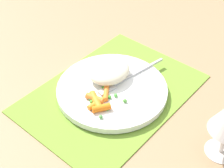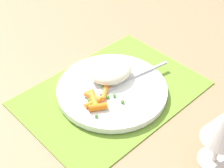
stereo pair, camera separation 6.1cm
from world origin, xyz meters
The scene contains 7 objects.
ground_plane centered at (0.00, 0.00, 0.00)m, with size 2.40×2.40×0.00m, color #997551.
placemat centered at (0.00, 0.00, 0.00)m, with size 0.43×0.30×0.01m, color olive.
plate centered at (0.00, 0.00, 0.01)m, with size 0.27×0.27×0.02m, color white.
rice_mound centered at (-0.02, -0.03, 0.04)m, with size 0.11×0.10×0.04m, color beige.
carrot_portion centered at (0.06, 0.01, 0.03)m, with size 0.09×0.07×0.02m.
pea_scatter centered at (0.05, 0.02, 0.03)m, with size 0.08×0.08×0.01m.
fork centered at (-0.04, 0.01, 0.02)m, with size 0.21×0.05×0.01m.
Camera 2 is at (0.41, 0.43, 0.56)m, focal length 53.65 mm.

